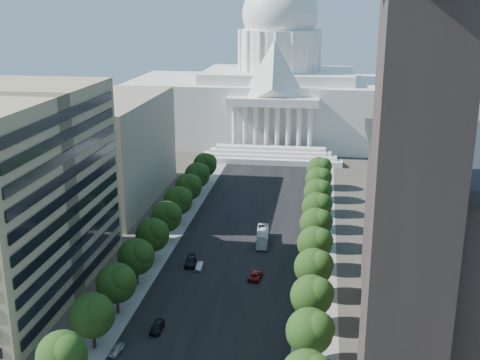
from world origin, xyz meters
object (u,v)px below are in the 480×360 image
at_px(car_red, 255,275).
at_px(car_parked, 116,350).
at_px(car_dark_a, 157,327).
at_px(car_silver, 200,266).
at_px(car_dark_b, 190,262).
at_px(city_bus, 262,236).

bearing_deg(car_red, car_parked, 63.63).
xyz_separation_m(car_dark_a, car_red, (14.88, 23.26, -0.07)).
relative_size(car_red, car_parked, 1.42).
relative_size(car_dark_a, car_silver, 1.23).
height_order(car_dark_a, car_silver, car_dark_a).
xyz_separation_m(car_dark_b, car_parked, (-4.64, -35.77, -0.18)).
bearing_deg(city_bus, car_dark_b, -137.71).
xyz_separation_m(car_dark_a, car_silver, (2.24, 26.30, -0.18)).
xyz_separation_m(car_silver, car_parked, (-7.06, -34.17, -0.00)).
height_order(car_red, car_dark_b, car_dark_b).
height_order(car_dark_a, car_dark_b, car_dark_b).
bearing_deg(car_silver, city_bus, 51.19).
distance_m(car_dark_a, city_bus, 45.20).
bearing_deg(city_bus, car_dark_a, -112.10).
distance_m(car_dark_a, car_dark_b, 27.90).
bearing_deg(car_red, car_silver, -7.57).
bearing_deg(car_parked, car_red, 65.14).
bearing_deg(car_dark_a, car_parked, -121.19).
height_order(car_dark_b, car_parked, car_dark_b).
distance_m(car_dark_a, car_parked, 9.23).
bearing_deg(car_parked, car_silver, 85.78).
relative_size(car_dark_a, car_dark_b, 0.85).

